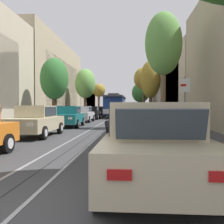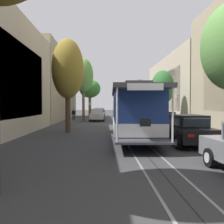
{
  "view_description": "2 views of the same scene",
  "coord_description": "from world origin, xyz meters",
  "px_view_note": "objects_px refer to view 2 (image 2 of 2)",
  "views": [
    {
      "loc": [
        2.16,
        -3.15,
        1.51
      ],
      "look_at": [
        0.48,
        19.29,
        1.06
      ],
      "focal_mm": 40.25,
      "sensor_mm": 36.0,
      "label": 1
    },
    {
      "loc": [
        1.79,
        46.14,
        2.09
      ],
      "look_at": [
        0.72,
        14.36,
        1.19
      ],
      "focal_mm": 38.98,
      "sensor_mm": 36.0,
      "label": 2
    }
  ],
  "objects_px": {
    "parked_car_silver_fourth_left": "(148,118)",
    "street_tree_kerb_right_near": "(90,89)",
    "parked_car_black_sixth_left": "(187,130)",
    "pedestrian_on_left_pavement": "(74,114)",
    "parked_car_beige_second_left": "(133,114)",
    "motorcycle_with_rider": "(104,113)",
    "parked_car_beige_near_right": "(100,112)",
    "street_sign_post": "(90,108)",
    "parked_car_orange_near_left": "(130,112)",
    "street_tree_kerb_right_mid": "(68,69)",
    "parked_car_silver_mid_right": "(97,115)",
    "fire_hydrant": "(91,114)",
    "cable_car_trolley": "(134,112)",
    "street_tree_kerb_right_second": "(83,76)",
    "street_tree_kerb_left_second": "(163,88)",
    "parked_car_silver_second_right": "(99,113)",
    "parked_car_black_fifth_left": "(162,122)",
    "parked_car_teal_mid_left": "(138,115)"
  },
  "relations": [
    {
      "from": "street_tree_kerb_right_near",
      "to": "street_tree_kerb_right_mid",
      "type": "bearing_deg",
      "value": 89.59
    },
    {
      "from": "parked_car_silver_fourth_left",
      "to": "parked_car_black_sixth_left",
      "type": "relative_size",
      "value": 1.0
    },
    {
      "from": "parked_car_beige_second_left",
      "to": "cable_car_trolley",
      "type": "distance_m",
      "value": 22.51
    },
    {
      "from": "parked_car_silver_fourth_left",
      "to": "pedestrian_on_left_pavement",
      "type": "height_order",
      "value": "parked_car_silver_fourth_left"
    },
    {
      "from": "parked_car_black_sixth_left",
      "to": "fire_hydrant",
      "type": "bearing_deg",
      "value": -77.92
    },
    {
      "from": "parked_car_beige_near_right",
      "to": "street_tree_kerb_right_second",
      "type": "distance_m",
      "value": 13.92
    },
    {
      "from": "parked_car_silver_fourth_left",
      "to": "street_tree_kerb_right_mid",
      "type": "xyz_separation_m",
      "value": [
        7.22,
        5.58,
        4.01
      ]
    },
    {
      "from": "parked_car_beige_near_right",
      "to": "street_tree_kerb_left_second",
      "type": "height_order",
      "value": "street_tree_kerb_left_second"
    },
    {
      "from": "parked_car_orange_near_left",
      "to": "parked_car_silver_second_right",
      "type": "distance_m",
      "value": 7.13
    },
    {
      "from": "parked_car_beige_near_right",
      "to": "parked_car_black_sixth_left",
      "type": "bearing_deg",
      "value": 99.26
    },
    {
      "from": "parked_car_orange_near_left",
      "to": "parked_car_silver_second_right",
      "type": "relative_size",
      "value": 1.0
    },
    {
      "from": "parked_car_beige_second_left",
      "to": "parked_car_black_sixth_left",
      "type": "relative_size",
      "value": 1.0
    },
    {
      "from": "parked_car_teal_mid_left",
      "to": "cable_car_trolley",
      "type": "relative_size",
      "value": 0.48
    },
    {
      "from": "motorcycle_with_rider",
      "to": "parked_car_beige_near_right",
      "type": "bearing_deg",
      "value": -31.78
    },
    {
      "from": "parked_car_black_sixth_left",
      "to": "parked_car_silver_second_right",
      "type": "xyz_separation_m",
      "value": [
        5.23,
        -25.41,
        0.0
      ]
    },
    {
      "from": "parked_car_silver_mid_right",
      "to": "street_tree_kerb_left_second",
      "type": "height_order",
      "value": "street_tree_kerb_left_second"
    },
    {
      "from": "parked_car_black_fifth_left",
      "to": "street_tree_kerb_right_second",
      "type": "xyz_separation_m",
      "value": [
        7.1,
        -12.99,
        5.07
      ]
    },
    {
      "from": "motorcycle_with_rider",
      "to": "street_tree_kerb_right_mid",
      "type": "bearing_deg",
      "value": 83.87
    },
    {
      "from": "street_sign_post",
      "to": "cable_car_trolley",
      "type": "bearing_deg",
      "value": 99.04
    },
    {
      "from": "parked_car_beige_near_right",
      "to": "pedestrian_on_left_pavement",
      "type": "xyz_separation_m",
      "value": [
        3.45,
        10.22,
        0.09
      ]
    },
    {
      "from": "parked_car_black_fifth_left",
      "to": "street_tree_kerb_left_second",
      "type": "height_order",
      "value": "street_tree_kerb_left_second"
    },
    {
      "from": "street_tree_kerb_right_near",
      "to": "fire_hydrant",
      "type": "xyz_separation_m",
      "value": [
        -0.22,
        0.51,
        -4.6
      ]
    },
    {
      "from": "street_tree_kerb_right_mid",
      "to": "cable_car_trolley",
      "type": "height_order",
      "value": "street_tree_kerb_right_mid"
    },
    {
      "from": "pedestrian_on_left_pavement",
      "to": "street_sign_post",
      "type": "relative_size",
      "value": 0.61
    },
    {
      "from": "parked_car_silver_mid_right",
      "to": "cable_car_trolley",
      "type": "height_order",
      "value": "cable_car_trolley"
    },
    {
      "from": "parked_car_beige_near_right",
      "to": "street_sign_post",
      "type": "height_order",
      "value": "street_sign_post"
    },
    {
      "from": "street_sign_post",
      "to": "parked_car_orange_near_left",
      "type": "bearing_deg",
      "value": -159.39
    },
    {
      "from": "parked_car_beige_second_left",
      "to": "street_tree_kerb_right_near",
      "type": "bearing_deg",
      "value": -48.12
    },
    {
      "from": "parked_car_beige_second_left",
      "to": "fire_hydrant",
      "type": "relative_size",
      "value": 5.19
    },
    {
      "from": "street_tree_kerb_right_second",
      "to": "motorcycle_with_rider",
      "type": "height_order",
      "value": "street_tree_kerb_right_second"
    },
    {
      "from": "parked_car_black_fifth_left",
      "to": "parked_car_silver_second_right",
      "type": "distance_m",
      "value": 20.16
    },
    {
      "from": "parked_car_black_sixth_left",
      "to": "pedestrian_on_left_pavement",
      "type": "height_order",
      "value": "parked_car_black_sixth_left"
    },
    {
      "from": "motorcycle_with_rider",
      "to": "pedestrian_on_left_pavement",
      "type": "relative_size",
      "value": 1.26
    },
    {
      "from": "parked_car_orange_near_left",
      "to": "street_tree_kerb_right_mid",
      "type": "bearing_deg",
      "value": 73.08
    },
    {
      "from": "parked_car_black_fifth_left",
      "to": "fire_hydrant",
      "type": "relative_size",
      "value": 5.22
    },
    {
      "from": "parked_car_beige_near_right",
      "to": "motorcycle_with_rider",
      "type": "bearing_deg",
      "value": 148.22
    },
    {
      "from": "parked_car_silver_mid_right",
      "to": "pedestrian_on_left_pavement",
      "type": "bearing_deg",
      "value": -31.41
    },
    {
      "from": "parked_car_beige_second_left",
      "to": "parked_car_black_sixth_left",
      "type": "xyz_separation_m",
      "value": [
        0.09,
        24.13,
        0.0
      ]
    },
    {
      "from": "street_tree_kerb_right_second",
      "to": "street_sign_post",
      "type": "relative_size",
      "value": 3.14
    },
    {
      "from": "street_tree_kerb_right_second",
      "to": "street_sign_post",
      "type": "distance_m",
      "value": 9.57
    },
    {
      "from": "parked_car_orange_near_left",
      "to": "motorcycle_with_rider",
      "type": "relative_size",
      "value": 2.21
    },
    {
      "from": "parked_car_silver_second_right",
      "to": "street_tree_kerb_right_near",
      "type": "height_order",
      "value": "street_tree_kerb_right_near"
    },
    {
      "from": "parked_car_black_sixth_left",
      "to": "street_tree_kerb_right_near",
      "type": "xyz_separation_m",
      "value": [
        6.96,
        -31.99,
        4.22
      ]
    },
    {
      "from": "parked_car_black_sixth_left",
      "to": "street_tree_kerb_right_second",
      "type": "distance_m",
      "value": 20.84
    },
    {
      "from": "street_tree_kerb_right_second",
      "to": "fire_hydrant",
      "type": "bearing_deg",
      "value": -91.37
    },
    {
      "from": "parked_car_silver_fourth_left",
      "to": "street_tree_kerb_right_near",
      "type": "relative_size",
      "value": 0.64
    },
    {
      "from": "parked_car_black_sixth_left",
      "to": "motorcycle_with_rider",
      "type": "bearing_deg",
      "value": -81.94
    },
    {
      "from": "cable_car_trolley",
      "to": "parked_car_beige_near_right",
      "type": "bearing_deg",
      "value": -85.08
    },
    {
      "from": "parked_car_silver_mid_right",
      "to": "street_tree_kerb_right_mid",
      "type": "xyz_separation_m",
      "value": [
        1.86,
        13.43,
        4.01
      ]
    },
    {
      "from": "parked_car_orange_near_left",
      "to": "parked_car_silver_fourth_left",
      "type": "xyz_separation_m",
      "value": [
        0.08,
        18.42,
        0.0
      ]
    }
  ]
}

